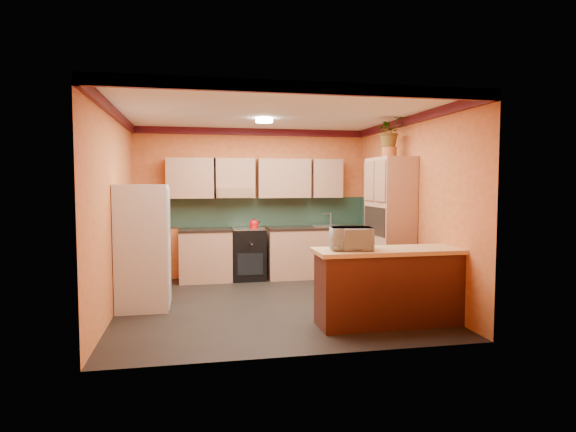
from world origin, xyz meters
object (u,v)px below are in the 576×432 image
object	(u,v)px
fridge	(143,247)
pantry	(389,227)
breakfast_bar	(391,289)
base_cabinets_back	(283,254)
microwave	(351,239)
stove	(248,254)

from	to	relation	value
fridge	pantry	bearing A→B (deg)	1.16
fridge	breakfast_bar	xyz separation A→B (m)	(3.03, -1.35, -0.41)
base_cabinets_back	pantry	world-z (taller)	pantry
breakfast_bar	microwave	world-z (taller)	microwave
breakfast_bar	microwave	distance (m)	0.81
base_cabinets_back	breakfast_bar	bearing A→B (deg)	-75.84
microwave	breakfast_bar	bearing A→B (deg)	7.99
microwave	stove	bearing A→B (deg)	114.02
stove	breakfast_bar	xyz separation A→B (m)	(1.40, -3.06, -0.02)
stove	pantry	distance (m)	2.63
breakfast_bar	microwave	size ratio (longest dim) A/B	3.72
fridge	microwave	bearing A→B (deg)	-28.19
stove	fridge	distance (m)	2.40
base_cabinets_back	stove	world-z (taller)	stove
stove	microwave	bearing A→B (deg)	-73.97
stove	breakfast_bar	size ratio (longest dim) A/B	0.51
fridge	microwave	distance (m)	2.86
fridge	microwave	world-z (taller)	fridge
stove	base_cabinets_back	bearing A→B (deg)	0.00
stove	fridge	world-z (taller)	fridge
pantry	breakfast_bar	world-z (taller)	pantry
base_cabinets_back	fridge	distance (m)	2.86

